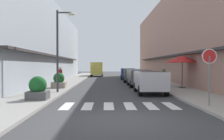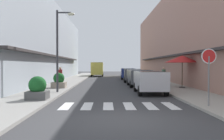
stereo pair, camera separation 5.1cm
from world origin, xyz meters
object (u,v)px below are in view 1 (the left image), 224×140
object	(u,v)px
planter_corner	(38,89)
pedestrian_walking_near	(164,76)
street_lamp	(60,42)
cafe_umbrella	(182,59)
parked_car_far	(132,74)
round_street_sign	(209,62)
delivery_van	(97,68)
planter_midblock	(59,81)
parked_car_near	(150,80)
pedestrian_walking_far	(60,76)
parked_car_mid	(139,76)
parked_car_distant	(128,72)

from	to	relation	value
planter_corner	pedestrian_walking_near	world-z (taller)	pedestrian_walking_near
street_lamp	cafe_umbrella	distance (m)	9.53
parked_car_far	round_street_sign	world-z (taller)	round_street_sign
delivery_van	planter_midblock	world-z (taller)	delivery_van
street_lamp	cafe_umbrella	world-z (taller)	street_lamp
parked_car_near	pedestrian_walking_far	xyz separation A→B (m)	(-6.58, 4.27, 0.04)
street_lamp	planter_corner	xyz separation A→B (m)	(-0.52, -3.63, -2.71)
delivery_van	pedestrian_walking_far	size ratio (longest dim) A/B	3.36
street_lamp	planter_corner	bearing A→B (deg)	-98.07
parked_car_mid	parked_car_far	world-z (taller)	same
street_lamp	planter_midblock	distance (m)	4.26
parked_car_near	round_street_sign	size ratio (longest dim) A/B	1.71
parked_car_near	pedestrian_walking_near	distance (m)	6.05
parked_car_mid	pedestrian_walking_far	size ratio (longest dim) A/B	2.70
planter_corner	planter_midblock	world-z (taller)	planter_corner
parked_car_mid	parked_car_far	distance (m)	5.84
parked_car_near	pedestrian_walking_far	world-z (taller)	pedestrian_walking_far
pedestrian_walking_far	cafe_umbrella	bearing A→B (deg)	27.02
cafe_umbrella	pedestrian_walking_far	size ratio (longest dim) A/B	1.70
parked_car_mid	round_street_sign	distance (m)	11.82
parked_car_near	parked_car_far	world-z (taller)	same
pedestrian_walking_near	parked_car_mid	bearing A→B (deg)	116.12
round_street_sign	planter_corner	size ratio (longest dim) A/B	2.07
street_lamp	pedestrian_walking_far	distance (m)	4.89
round_street_sign	cafe_umbrella	bearing A→B (deg)	80.34
cafe_umbrella	pedestrian_walking_near	xyz separation A→B (m)	(-0.92, 2.37, -1.39)
parked_car_far	delivery_van	distance (m)	16.56
parked_car_far	delivery_van	world-z (taller)	delivery_van
delivery_van	round_street_sign	world-z (taller)	round_street_sign
parked_car_near	parked_car_far	xyz separation A→B (m)	(0.00, 11.59, -0.00)
planter_corner	pedestrian_walking_near	distance (m)	12.54
cafe_umbrella	pedestrian_walking_near	size ratio (longest dim) A/B	1.72
round_street_sign	delivery_van	bearing A→B (deg)	100.02
street_lamp	parked_car_distant	bearing A→B (deg)	71.44
parked_car_far	cafe_umbrella	world-z (taller)	cafe_umbrella
parked_car_distant	delivery_van	world-z (taller)	delivery_van
planter_midblock	pedestrian_walking_far	size ratio (longest dim) A/B	0.72
parked_car_distant	pedestrian_walking_near	bearing A→B (deg)	-79.61
planter_midblock	parked_car_far	bearing A→B (deg)	51.95
delivery_van	round_street_sign	size ratio (longest dim) A/B	2.21
cafe_umbrella	planter_corner	world-z (taller)	cafe_umbrella
pedestrian_walking_near	pedestrian_walking_far	xyz separation A→B (m)	(-8.75, -1.37, 0.01)
parked_car_far	pedestrian_walking_near	distance (m)	6.33
parked_car_distant	planter_midblock	bearing A→B (deg)	-114.68
parked_car_mid	planter_midblock	xyz separation A→B (m)	(-6.51, -2.48, -0.29)
street_lamp	planter_corner	size ratio (longest dim) A/B	4.49
cafe_umbrella	pedestrian_walking_far	xyz separation A→B (m)	(-9.67, 0.99, -1.38)
parked_car_near	cafe_umbrella	bearing A→B (deg)	46.72
parked_car_mid	pedestrian_walking_near	xyz separation A→B (m)	(2.16, -0.11, 0.03)
planter_midblock	parked_car_mid	bearing A→B (deg)	20.85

